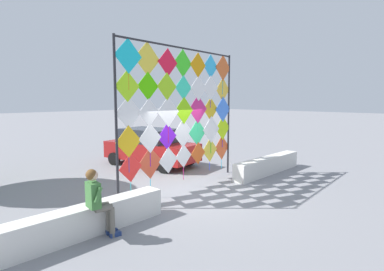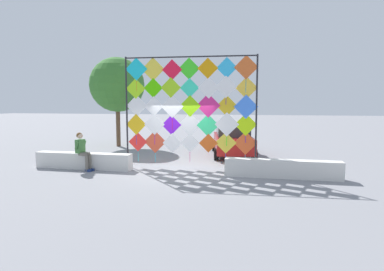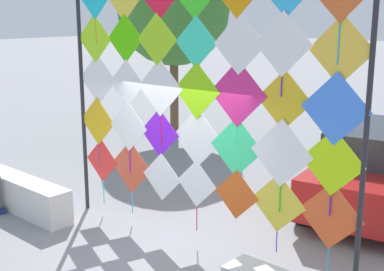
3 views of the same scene
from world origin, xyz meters
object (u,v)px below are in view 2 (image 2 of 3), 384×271
object	(u,v)px
parked_car	(233,139)
tree_palm_like	(118,84)
kite_display_rack	(190,104)
seated_vendor	(82,148)

from	to	relation	value
parked_car	tree_palm_like	distance (m)	7.71
parked_car	tree_palm_like	bearing A→B (deg)	165.53
kite_display_rack	tree_palm_like	xyz separation A→B (m)	(-5.48, 5.20, 1.16)
parked_car	kite_display_rack	bearing A→B (deg)	-112.70
parked_car	seated_vendor	bearing A→B (deg)	-137.96
seated_vendor	parked_car	distance (m)	7.23
tree_palm_like	parked_car	bearing A→B (deg)	-14.47
seated_vendor	parked_car	xyz separation A→B (m)	(5.37, 4.84, -0.07)
parked_car	tree_palm_like	size ratio (longest dim) A/B	0.81
seated_vendor	tree_palm_like	bearing A→B (deg)	103.07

